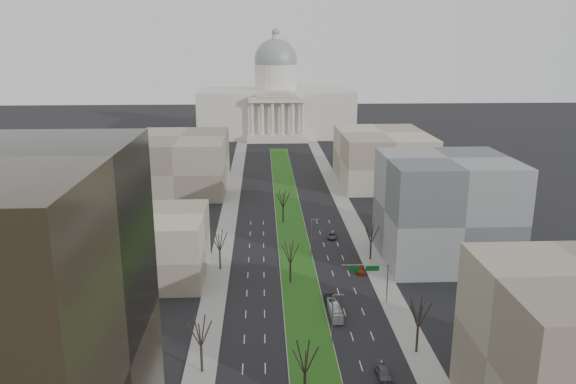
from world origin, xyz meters
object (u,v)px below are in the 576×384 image
object	(u,v)px
car_black	(329,298)
car_red	(360,269)
car_grey_near	(383,372)
box_van	(335,310)
car_grey_far	(332,236)

from	to	relation	value
car_black	car_red	xyz separation A→B (m)	(8.30, 13.98, -0.11)
car_grey_near	car_red	world-z (taller)	car_grey_near
car_grey_near	box_van	distance (m)	20.34
car_black	car_grey_far	distance (m)	36.45
car_grey_near	car_black	world-z (taller)	car_grey_near
car_grey_far	box_van	xyz separation A→B (m)	(-4.62, -42.08, 0.46)
car_black	car_grey_far	bearing A→B (deg)	82.42
car_grey_far	car_black	bearing A→B (deg)	-89.68
car_grey_far	car_red	bearing A→B (deg)	-73.24
car_grey_far	box_van	bearing A→B (deg)	-88.19
car_grey_near	car_red	size ratio (longest dim) A/B	1.03
car_black	car_grey_far	size ratio (longest dim) A/B	1.02
car_grey_far	box_van	world-z (taller)	box_van
car_red	car_grey_far	world-z (taller)	car_red
car_black	box_van	size ratio (longest dim) A/B	0.60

